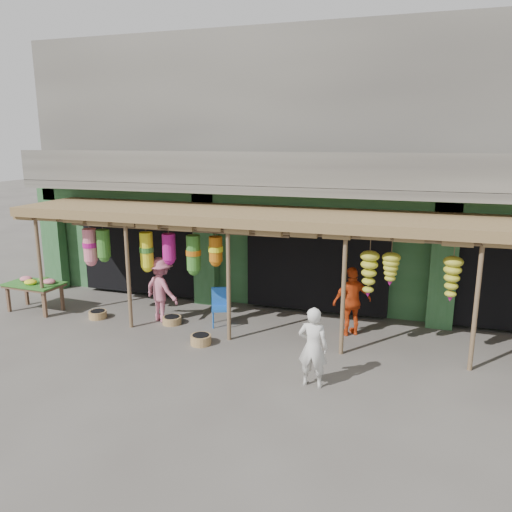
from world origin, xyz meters
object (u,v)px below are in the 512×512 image
(flower_table, at_px, (35,285))
(person_vendor, at_px, (352,301))
(person_shopper, at_px, (161,289))
(person_front, at_px, (313,347))
(blue_chair, at_px, (221,304))

(flower_table, bearing_deg, person_vendor, 9.40)
(person_shopper, bearing_deg, person_front, 174.10)
(blue_chair, xyz_separation_m, person_vendor, (3.09, 0.30, 0.29))
(flower_table, height_order, person_front, person_front)
(flower_table, relative_size, blue_chair, 1.67)
(person_front, xyz_separation_m, person_shopper, (-4.20, 2.18, 0.05))
(flower_table, xyz_separation_m, person_shopper, (3.48, 0.33, 0.10))
(person_front, bearing_deg, person_shopper, -25.20)
(blue_chair, bearing_deg, person_shopper, 165.87)
(person_front, distance_m, person_shopper, 4.73)
(person_shopper, bearing_deg, person_vendor, -152.17)
(person_front, bearing_deg, person_vendor, -95.43)
(blue_chair, height_order, person_vendor, person_vendor)
(flower_table, distance_m, blue_chair, 4.98)
(person_front, distance_m, person_vendor, 2.71)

